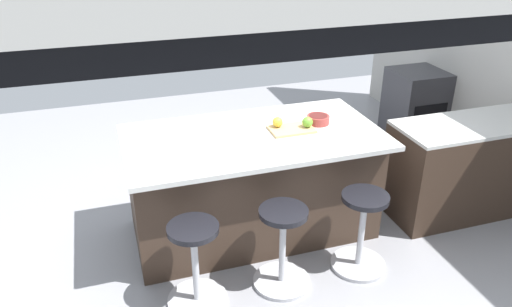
{
  "coord_description": "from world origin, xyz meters",
  "views": [
    {
      "loc": [
        1.03,
        3.36,
        2.6
      ],
      "look_at": [
        -0.07,
        -0.07,
        0.81
      ],
      "focal_mm": 34.96,
      "sensor_mm": 36.0,
      "label": 1
    }
  ],
  "objects_px": {
    "apple_yellow": "(278,122)",
    "fruit_bowl": "(318,119)",
    "kitchen_island": "(253,183)",
    "stool_near_camera": "(195,267)",
    "apple_green": "(307,122)",
    "stool_middle": "(282,250)",
    "cutting_board": "(292,129)",
    "oven_range": "(415,105)",
    "stool_by_window": "(361,234)"
  },
  "relations": [
    {
      "from": "stool_near_camera",
      "to": "apple_green",
      "type": "bearing_deg",
      "value": -149.02
    },
    {
      "from": "kitchen_island",
      "to": "stool_by_window",
      "type": "relative_size",
      "value": 3.14
    },
    {
      "from": "stool_by_window",
      "to": "stool_near_camera",
      "type": "relative_size",
      "value": 1.0
    },
    {
      "from": "kitchen_island",
      "to": "fruit_bowl",
      "type": "distance_m",
      "value": 0.78
    },
    {
      "from": "apple_yellow",
      "to": "fruit_bowl",
      "type": "bearing_deg",
      "value": -178.71
    },
    {
      "from": "apple_green",
      "to": "fruit_bowl",
      "type": "height_order",
      "value": "apple_green"
    },
    {
      "from": "kitchen_island",
      "to": "oven_range",
      "type": "bearing_deg",
      "value": -152.62
    },
    {
      "from": "kitchen_island",
      "to": "stool_near_camera",
      "type": "distance_m",
      "value": 1.0
    },
    {
      "from": "cutting_board",
      "to": "stool_near_camera",
      "type": "bearing_deg",
      "value": 34.97
    },
    {
      "from": "apple_yellow",
      "to": "stool_by_window",
      "type": "bearing_deg",
      "value": 120.39
    },
    {
      "from": "oven_range",
      "to": "cutting_board",
      "type": "relative_size",
      "value": 2.39
    },
    {
      "from": "apple_green",
      "to": "apple_yellow",
      "type": "distance_m",
      "value": 0.24
    },
    {
      "from": "stool_near_camera",
      "to": "apple_yellow",
      "type": "relative_size",
      "value": 7.74
    },
    {
      "from": "stool_middle",
      "to": "apple_yellow",
      "type": "xyz_separation_m",
      "value": [
        -0.22,
        -0.75,
        0.7
      ]
    },
    {
      "from": "kitchen_island",
      "to": "apple_green",
      "type": "xyz_separation_m",
      "value": [
        -0.45,
        0.07,
        0.54
      ]
    },
    {
      "from": "stool_near_camera",
      "to": "cutting_board",
      "type": "distance_m",
      "value": 1.36
    },
    {
      "from": "kitchen_island",
      "to": "stool_middle",
      "type": "xyz_separation_m",
      "value": [
        0.0,
        0.74,
        -0.17
      ]
    },
    {
      "from": "stool_middle",
      "to": "fruit_bowl",
      "type": "bearing_deg",
      "value": -127.95
    },
    {
      "from": "stool_near_camera",
      "to": "stool_by_window",
      "type": "bearing_deg",
      "value": 180.0
    },
    {
      "from": "kitchen_island",
      "to": "apple_yellow",
      "type": "xyz_separation_m",
      "value": [
        -0.22,
        -0.01,
        0.53
      ]
    },
    {
      "from": "oven_range",
      "to": "cutting_board",
      "type": "bearing_deg",
      "value": 31.8
    },
    {
      "from": "stool_middle",
      "to": "stool_near_camera",
      "type": "distance_m",
      "value": 0.66
    },
    {
      "from": "cutting_board",
      "to": "apple_yellow",
      "type": "bearing_deg",
      "value": -31.64
    },
    {
      "from": "oven_range",
      "to": "apple_green",
      "type": "height_order",
      "value": "apple_green"
    },
    {
      "from": "apple_green",
      "to": "fruit_bowl",
      "type": "bearing_deg",
      "value": -147.14
    },
    {
      "from": "apple_green",
      "to": "fruit_bowl",
      "type": "distance_m",
      "value": 0.16
    },
    {
      "from": "stool_near_camera",
      "to": "cutting_board",
      "type": "height_order",
      "value": "cutting_board"
    },
    {
      "from": "stool_middle",
      "to": "cutting_board",
      "type": "height_order",
      "value": "cutting_board"
    },
    {
      "from": "apple_green",
      "to": "stool_by_window",
      "type": "bearing_deg",
      "value": 107.18
    },
    {
      "from": "oven_range",
      "to": "stool_by_window",
      "type": "bearing_deg",
      "value": 47.97
    },
    {
      "from": "oven_range",
      "to": "kitchen_island",
      "type": "relative_size",
      "value": 0.41
    },
    {
      "from": "stool_by_window",
      "to": "stool_near_camera",
      "type": "distance_m",
      "value": 1.31
    },
    {
      "from": "cutting_board",
      "to": "stool_middle",
      "type": "bearing_deg",
      "value": 64.89
    },
    {
      "from": "stool_by_window",
      "to": "apple_yellow",
      "type": "xyz_separation_m",
      "value": [
        0.44,
        -0.75,
        0.7
      ]
    },
    {
      "from": "apple_green",
      "to": "stool_middle",
      "type": "bearing_deg",
      "value": 55.86
    },
    {
      "from": "stool_middle",
      "to": "fruit_bowl",
      "type": "height_order",
      "value": "fruit_bowl"
    },
    {
      "from": "cutting_board",
      "to": "apple_green",
      "type": "xyz_separation_m",
      "value": [
        -0.13,
        0.02,
        0.05
      ]
    },
    {
      "from": "kitchen_island",
      "to": "apple_yellow",
      "type": "distance_m",
      "value": 0.58
    },
    {
      "from": "kitchen_island",
      "to": "stool_middle",
      "type": "distance_m",
      "value": 0.76
    },
    {
      "from": "oven_range",
      "to": "kitchen_island",
      "type": "height_order",
      "value": "kitchen_island"
    },
    {
      "from": "cutting_board",
      "to": "apple_green",
      "type": "distance_m",
      "value": 0.14
    },
    {
      "from": "stool_middle",
      "to": "stool_by_window",
      "type": "bearing_deg",
      "value": 180.0
    },
    {
      "from": "apple_yellow",
      "to": "oven_range",
      "type": "bearing_deg",
      "value": -150.53
    },
    {
      "from": "stool_middle",
      "to": "cutting_board",
      "type": "xyz_separation_m",
      "value": [
        -0.32,
        -0.68,
        0.65
      ]
    },
    {
      "from": "cutting_board",
      "to": "fruit_bowl",
      "type": "distance_m",
      "value": 0.28
    },
    {
      "from": "stool_near_camera",
      "to": "apple_yellow",
      "type": "xyz_separation_m",
      "value": [
        -0.88,
        -0.75,
        0.7
      ]
    },
    {
      "from": "apple_green",
      "to": "kitchen_island",
      "type": "bearing_deg",
      "value": -9.16
    },
    {
      "from": "stool_near_camera",
      "to": "cutting_board",
      "type": "bearing_deg",
      "value": -145.03
    },
    {
      "from": "kitchen_island",
      "to": "apple_green",
      "type": "bearing_deg",
      "value": 170.84
    },
    {
      "from": "apple_green",
      "to": "apple_yellow",
      "type": "relative_size",
      "value": 1.03
    }
  ]
}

